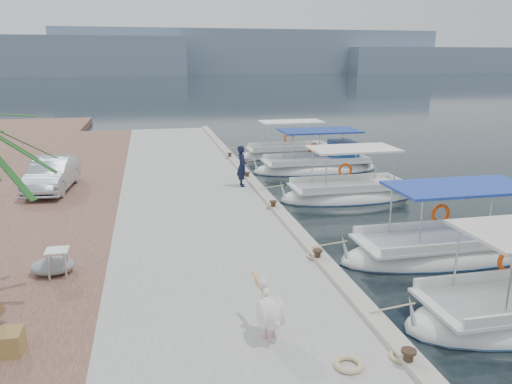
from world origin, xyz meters
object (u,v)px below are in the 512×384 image
fishing_caique_b (450,252)px  pelican (269,311)px  fisherman (242,166)px  fishing_caique_e (289,155)px  fishing_caique_d (317,167)px  parked_car (52,174)px  fishing_caique_c (348,196)px

fishing_caique_b → pelican: bearing=-148.3°
fisherman → pelican: bearing=171.4°
fishing_caique_e → pelican: size_ratio=4.39×
fishing_caique_d → fisherman: (-5.01, -4.43, 1.20)m
fishing_caique_e → fisherman: fisherman is taller
fishing_caique_e → parked_car: size_ratio=1.49×
fishing_caique_e → parked_car: fishing_caique_e is taller
fishing_caique_c → fishing_caique_d: same height
fishing_caique_e → pelican: bearing=-106.8°
fishing_caique_b → parked_car: (-12.98, 9.02, 1.07)m
fishing_caique_b → fishing_caique_d: same height
pelican → fishing_caique_d: bearing=68.0°
fishing_caique_c → parked_car: 12.68m
fishing_caique_d → fishing_caique_c: bearing=-95.4°
fishing_caique_e → fishing_caique_c: bearing=-90.5°
fishing_caique_c → fisherman: (-4.48, 1.20, 1.27)m
fishing_caique_b → fisherman: size_ratio=4.02×
parked_car → fishing_caique_d: bearing=20.2°
pelican → parked_car: (-6.23, 13.18, 0.12)m
fishing_caique_e → pelican: (-6.30, -20.84, 0.95)m
fishing_caique_b → fishing_caique_e: 16.68m
fishing_caique_c → pelican: 12.71m
fishing_caique_e → fishing_caique_d: bearing=-83.8°
fishing_caique_d → fishing_caique_e: bearing=96.2°
fishing_caique_b → fishing_caique_e: same height
fishing_caique_b → fishing_caique_e: size_ratio=1.14×
fishing_caique_b → fishing_caique_c: (-0.53, 6.88, 0.00)m
pelican → parked_car: size_ratio=0.34×
fishing_caique_e → fisherman: bearing=-118.0°
fisherman → fishing_caique_e: bearing=-28.5°
fishing_caique_c → fisherman: bearing=165.0°
fishing_caique_c → parked_car: size_ratio=1.45×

